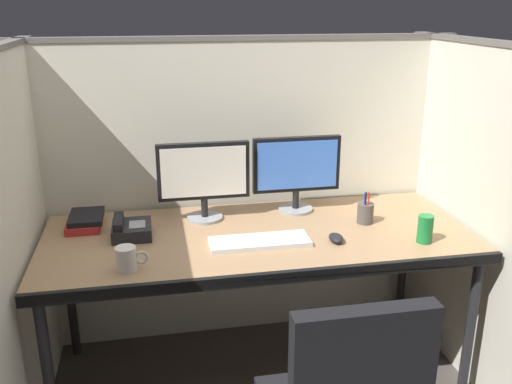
% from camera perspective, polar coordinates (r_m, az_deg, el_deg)
% --- Properties ---
extents(cubicle_partition_rear, '(2.21, 0.06, 1.57)m').
position_cam_1_polar(cubicle_partition_rear, '(2.90, -1.47, 0.03)').
color(cubicle_partition_rear, beige).
rests_on(cubicle_partition_rear, ground).
extents(cubicle_partition_left, '(0.06, 1.41, 1.57)m').
position_cam_1_polar(cubicle_partition_left, '(2.42, -23.18, -5.49)').
color(cubicle_partition_left, beige).
rests_on(cubicle_partition_left, ground).
extents(cubicle_partition_right, '(0.06, 1.41, 1.57)m').
position_cam_1_polar(cubicle_partition_right, '(2.76, 21.36, -2.29)').
color(cubicle_partition_right, beige).
rests_on(cubicle_partition_right, ground).
extents(desk, '(1.90, 0.80, 0.74)m').
position_cam_1_polar(desk, '(2.52, 0.27, -5.40)').
color(desk, '#997551').
rests_on(desk, ground).
extents(monitor_left, '(0.43, 0.17, 0.37)m').
position_cam_1_polar(monitor_left, '(2.61, -5.36, 1.65)').
color(monitor_left, gray).
rests_on(monitor_left, desk).
extents(monitor_right, '(0.43, 0.17, 0.37)m').
position_cam_1_polar(monitor_right, '(2.72, 4.16, 2.37)').
color(monitor_right, gray).
rests_on(monitor_right, desk).
extents(keyboard_main, '(0.43, 0.15, 0.02)m').
position_cam_1_polar(keyboard_main, '(2.40, 0.37, -5.10)').
color(keyboard_main, silver).
rests_on(keyboard_main, desk).
extents(computer_mouse, '(0.06, 0.10, 0.04)m').
position_cam_1_polar(computer_mouse, '(2.44, 8.18, -4.67)').
color(computer_mouse, black).
rests_on(computer_mouse, desk).
extents(soda_can, '(0.07, 0.07, 0.12)m').
position_cam_1_polar(soda_can, '(2.51, 16.87, -3.62)').
color(soda_can, '#197233').
rests_on(soda_can, desk).
extents(book_stack, '(0.16, 0.22, 0.06)m').
position_cam_1_polar(book_stack, '(2.69, -17.04, -2.85)').
color(book_stack, '#B22626').
rests_on(book_stack, desk).
extents(desk_phone, '(0.17, 0.19, 0.09)m').
position_cam_1_polar(desk_phone, '(2.53, -12.68, -3.71)').
color(desk_phone, black).
rests_on(desk_phone, desk).
extents(pen_cup, '(0.08, 0.08, 0.16)m').
position_cam_1_polar(pen_cup, '(2.66, 11.09, -2.11)').
color(pen_cup, '#4C4742').
rests_on(pen_cup, desk).
extents(coffee_mug, '(0.13, 0.08, 0.09)m').
position_cam_1_polar(coffee_mug, '(2.22, -13.03, -6.63)').
color(coffee_mug, silver).
rests_on(coffee_mug, desk).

